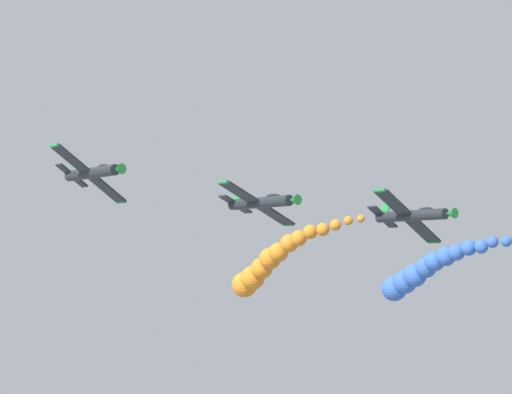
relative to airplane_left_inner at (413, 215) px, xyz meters
The scene contains 5 objects.
smoke_trail_lead 17.26m from the airplane_left_inner, 141.20° to the right, with size 3.27×20.79×7.30m.
airplane_left_inner is the anchor object (origin of this frame).
smoke_trail_left_inner 25.73m from the airplane_left_inner, 94.16° to the right, with size 4.80×25.32×9.16m.
airplane_right_inner 15.28m from the airplane_left_inner, 34.12° to the right, with size 8.84×10.35×4.32m.
airplane_left_outer 32.24m from the airplane_left_inner, 36.89° to the right, with size 8.12×10.35×5.66m.
Camera 1 is at (66.66, 82.53, 92.57)m, focal length 75.12 mm.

